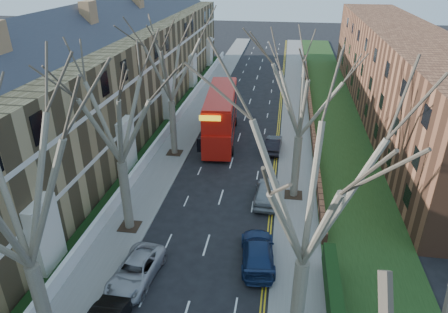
% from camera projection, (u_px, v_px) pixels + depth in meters
% --- Properties ---
extents(pavement_left, '(3.00, 102.00, 0.12)m').
position_uv_depth(pavement_left, '(196.00, 114.00, 48.51)').
color(pavement_left, slate).
rests_on(pavement_left, ground).
extents(pavement_right, '(3.00, 102.00, 0.12)m').
position_uv_depth(pavement_right, '(296.00, 120.00, 46.85)').
color(pavement_right, slate).
rests_on(pavement_right, ground).
extents(terrace_left, '(9.70, 78.00, 13.60)m').
position_uv_depth(terrace_left, '(103.00, 86.00, 40.05)').
color(terrace_left, olive).
rests_on(terrace_left, ground).
extents(flats_right, '(13.97, 54.00, 10.00)m').
position_uv_depth(flats_right, '(398.00, 73.00, 46.61)').
color(flats_right, brown).
rests_on(flats_right, ground).
extents(front_wall_left, '(0.30, 78.00, 1.00)m').
position_uv_depth(front_wall_left, '(164.00, 135.00, 41.42)').
color(front_wall_left, white).
rests_on(front_wall_left, ground).
extents(grass_verge_right, '(6.00, 102.00, 0.06)m').
position_uv_depth(grass_verge_right, '(335.00, 121.00, 46.19)').
color(grass_verge_right, '#1D3613').
rests_on(grass_verge_right, ground).
extents(tree_left_mid, '(10.50, 10.50, 14.71)m').
position_uv_depth(tree_left_mid, '(7.00, 180.00, 15.06)').
color(tree_left_mid, brown).
rests_on(tree_left_mid, ground).
extents(tree_left_far, '(10.15, 10.15, 14.22)m').
position_uv_depth(tree_left_far, '(114.00, 103.00, 24.04)').
color(tree_left_far, brown).
rests_on(tree_left_far, ground).
extents(tree_left_dist, '(10.50, 10.50, 14.71)m').
position_uv_depth(tree_left_dist, '(169.00, 55.00, 34.50)').
color(tree_left_dist, brown).
rests_on(tree_left_dist, ground).
extents(tree_right_mid, '(10.50, 10.50, 14.71)m').
position_uv_depth(tree_right_mid, '(312.00, 178.00, 15.25)').
color(tree_right_mid, brown).
rests_on(tree_right_mid, ground).
extents(tree_right_far, '(10.15, 10.15, 14.22)m').
position_uv_depth(tree_right_far, '(304.00, 84.00, 27.76)').
color(tree_right_far, brown).
rests_on(tree_right_far, ground).
extents(double_decker_bus, '(3.75, 12.17, 4.97)m').
position_uv_depth(double_decker_bus, '(221.00, 117.00, 41.01)').
color(double_decker_bus, red).
rests_on(double_decker_bus, ground).
extents(car_left_far, '(2.67, 4.99, 1.33)m').
position_uv_depth(car_left_far, '(136.00, 271.00, 23.33)').
color(car_left_far, '#A9A7AD').
rests_on(car_left_far, ground).
extents(car_right_near, '(2.58, 5.21, 1.46)m').
position_uv_depth(car_right_near, '(258.00, 252.00, 24.73)').
color(car_right_near, navy).
rests_on(car_right_near, ground).
extents(car_right_mid, '(1.97, 4.63, 1.56)m').
position_uv_depth(car_right_mid, '(267.00, 192.00, 31.00)').
color(car_right_mid, gray).
rests_on(car_right_mid, ground).
extents(car_right_far, '(1.67, 4.26, 1.38)m').
position_uv_depth(car_right_far, '(273.00, 144.00, 39.17)').
color(car_right_far, black).
rests_on(car_right_far, ground).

